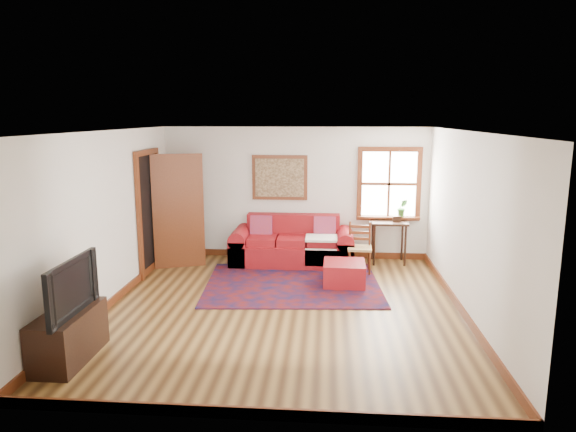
# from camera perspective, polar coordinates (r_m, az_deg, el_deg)

# --- Properties ---
(ground) EXTENTS (5.50, 5.50, 0.00)m
(ground) POSITION_cam_1_polar(r_m,az_deg,el_deg) (7.43, -0.56, -10.22)
(ground) COLOR #452A12
(ground) RESTS_ON ground
(room_envelope) EXTENTS (5.04, 5.54, 2.52)m
(room_envelope) POSITION_cam_1_polar(r_m,az_deg,el_deg) (7.02, -0.57, 2.48)
(room_envelope) COLOR silver
(room_envelope) RESTS_ON ground
(window) EXTENTS (1.18, 0.20, 1.38)m
(window) POSITION_cam_1_polar(r_m,az_deg,el_deg) (9.77, 11.32, 2.70)
(window) COLOR white
(window) RESTS_ON ground
(doorway) EXTENTS (0.89, 1.08, 2.14)m
(doorway) POSITION_cam_1_polar(r_m,az_deg,el_deg) (9.27, -13.28, 0.65)
(doorway) COLOR black
(doorway) RESTS_ON ground
(framed_artwork) EXTENTS (1.05, 0.07, 0.85)m
(framed_artwork) POSITION_cam_1_polar(r_m,az_deg,el_deg) (9.72, -0.93, 4.28)
(framed_artwork) COLOR #652D15
(framed_artwork) RESTS_ON ground
(persian_rug) EXTENTS (2.94, 2.43, 0.02)m
(persian_rug) POSITION_cam_1_polar(r_m,az_deg,el_deg) (8.43, 0.53, -7.54)
(persian_rug) COLOR #5C0F0D
(persian_rug) RESTS_ON ground
(red_leather_sofa) EXTENTS (2.24, 0.93, 0.88)m
(red_leather_sofa) POSITION_cam_1_polar(r_m,az_deg,el_deg) (9.54, 0.51, -3.54)
(red_leather_sofa) COLOR maroon
(red_leather_sofa) RESTS_ON ground
(red_ottoman) EXTENTS (0.68, 0.68, 0.38)m
(red_ottoman) POSITION_cam_1_polar(r_m,az_deg,el_deg) (8.41, 6.26, -6.36)
(red_ottoman) COLOR maroon
(red_ottoman) RESTS_ON ground
(side_table) EXTENTS (0.66, 0.49, 0.79)m
(side_table) POSITION_cam_1_polar(r_m,az_deg,el_deg) (9.66, 11.16, -1.32)
(side_table) COLOR black
(side_table) RESTS_ON ground
(ladder_back_chair) EXTENTS (0.42, 0.41, 0.88)m
(ladder_back_chair) POSITION_cam_1_polar(r_m,az_deg,el_deg) (9.06, 7.97, -3.28)
(ladder_back_chair) COLOR tan
(ladder_back_chair) RESTS_ON ground
(media_cabinet) EXTENTS (0.46, 1.03, 0.57)m
(media_cabinet) POSITION_cam_1_polar(r_m,az_deg,el_deg) (6.38, -23.18, -12.13)
(media_cabinet) COLOR black
(media_cabinet) RESTS_ON ground
(television) EXTENTS (0.14, 1.08, 0.62)m
(television) POSITION_cam_1_polar(r_m,az_deg,el_deg) (6.12, -23.70, -7.23)
(television) COLOR black
(television) RESTS_ON media_cabinet
(candle_hurricane) EXTENTS (0.12, 0.12, 0.18)m
(candle_hurricane) POSITION_cam_1_polar(r_m,az_deg,el_deg) (6.54, -21.51, -7.98)
(candle_hurricane) COLOR silver
(candle_hurricane) RESTS_ON media_cabinet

